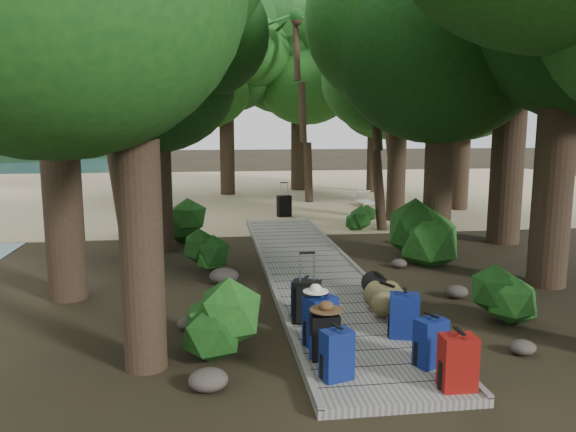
{
  "coord_description": "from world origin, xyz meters",
  "views": [
    {
      "loc": [
        -2.08,
        -10.47,
        3.14
      ],
      "look_at": [
        -0.3,
        2.42,
        1.0
      ],
      "focal_mm": 35.0,
      "sensor_mm": 36.0,
      "label": 1
    }
  ],
  "objects": [
    {
      "name": "shrub_left_a",
      "position": [
        -2.06,
        -3.08,
        0.45
      ],
      "size": [
        1.0,
        1.0,
        0.9
      ],
      "primitive_type": null,
      "color": "#164917",
      "rests_on": "ground"
    },
    {
      "name": "ground",
      "position": [
        0.0,
        0.0,
        0.0
      ],
      "size": [
        120.0,
        120.0,
        0.0
      ],
      "primitive_type": "plane",
      "color": "#2C2416",
      "rests_on": "ground"
    },
    {
      "name": "sun_lounger",
      "position": [
        3.84,
        10.34,
        0.29
      ],
      "size": [
        0.62,
        1.7,
        0.54
      ],
      "primitive_type": null,
      "rotation": [
        0.0,
        0.0,
        0.05
      ],
      "color": "silver",
      "rests_on": "sand_beach"
    },
    {
      "name": "tree_right_e",
      "position": [
        3.9,
        7.09,
        4.3
      ],
      "size": [
        4.77,
        4.77,
        8.59
      ],
      "primitive_type": null,
      "color": "black",
      "rests_on": "ground"
    },
    {
      "name": "kayak",
      "position": [
        -3.79,
        10.46,
        0.18
      ],
      "size": [
        0.91,
        3.3,
        0.33
      ],
      "primitive_type": "ellipsoid",
      "rotation": [
        0.0,
        0.0,
        -0.06
      ],
      "color": "#C73E11",
      "rests_on": "sand_beach"
    },
    {
      "name": "shrub_right_a",
      "position": [
        2.53,
        -2.42,
        0.39
      ],
      "size": [
        0.88,
        0.88,
        0.79
      ],
      "primitive_type": null,
      "color": "#164917",
      "rests_on": "ground"
    },
    {
      "name": "rock_right_c",
      "position": [
        2.0,
        1.13,
        0.1
      ],
      "size": [
        0.36,
        0.32,
        0.2
      ],
      "primitive_type": null,
      "color": "#4C473F",
      "rests_on": "ground"
    },
    {
      "name": "shrub_left_c",
      "position": [
        -2.88,
        4.42,
        0.61
      ],
      "size": [
        1.35,
        1.35,
        1.22
      ],
      "primitive_type": null,
      "color": "#164917",
      "rests_on": "ground"
    },
    {
      "name": "hat_white",
      "position": [
        -0.7,
        -3.23,
        0.94
      ],
      "size": [
        0.35,
        0.35,
        0.12
      ],
      "primitive_type": null,
      "color": "silver",
      "rests_on": "backpack_left_c"
    },
    {
      "name": "tree_back_b",
      "position": [
        2.08,
        16.13,
        4.95
      ],
      "size": [
        5.54,
        5.54,
        9.9
      ],
      "primitive_type": null,
      "color": "black",
      "rests_on": "ground"
    },
    {
      "name": "rock_left_c",
      "position": [
        -1.86,
        0.4,
        0.16
      ],
      "size": [
        0.58,
        0.52,
        0.32
      ],
      "primitive_type": null,
      "color": "#4C473F",
      "rests_on": "ground"
    },
    {
      "name": "suitcase_on_boardwalk",
      "position": [
        -0.67,
        -2.35,
        0.45
      ],
      "size": [
        0.48,
        0.35,
        0.66
      ],
      "primitive_type": null,
      "rotation": [
        0.0,
        0.0,
        -0.3
      ],
      "color": "black",
      "rests_on": "boardwalk"
    },
    {
      "name": "palm_right_c",
      "position": [
        2.12,
        12.07,
        3.6
      ],
      "size": [
        4.52,
        4.52,
        7.2
      ],
      "primitive_type": null,
      "color": "#123E11",
      "rests_on": "ground"
    },
    {
      "name": "shrub_left_b",
      "position": [
        -2.21,
        1.42,
        0.37
      ],
      "size": [
        0.83,
        0.83,
        0.75
      ],
      "primitive_type": null,
      "color": "#164917",
      "rests_on": "ground"
    },
    {
      "name": "shrub_right_c",
      "position": [
        2.32,
        5.51,
        0.33
      ],
      "size": [
        0.74,
        0.74,
        0.67
      ],
      "primitive_type": null,
      "color": "#164917",
      "rests_on": "ground"
    },
    {
      "name": "rock_right_a",
      "position": [
        2.13,
        -3.66,
        0.1
      ],
      "size": [
        0.36,
        0.33,
        0.2
      ],
      "primitive_type": null,
      "color": "#4C473F",
      "rests_on": "ground"
    },
    {
      "name": "tree_back_c",
      "position": [
        5.4,
        14.88,
        3.95
      ],
      "size": [
        4.39,
        4.39,
        7.9
      ],
      "primitive_type": null,
      "color": "black",
      "rests_on": "ground"
    },
    {
      "name": "tree_right_c",
      "position": [
        3.2,
        2.03,
        4.75
      ],
      "size": [
        5.48,
        5.48,
        9.49
      ],
      "primitive_type": null,
      "color": "black",
      "rests_on": "ground"
    },
    {
      "name": "backpack_left_a",
      "position": [
        -0.64,
        -4.28,
        0.46
      ],
      "size": [
        0.42,
        0.35,
        0.67
      ],
      "primitive_type": null,
      "rotation": [
        0.0,
        0.0,
        0.3
      ],
      "color": "navy",
      "rests_on": "boardwalk"
    },
    {
      "name": "tree_left_c",
      "position": [
        -3.31,
        3.65,
        3.9
      ],
      "size": [
        4.48,
        4.48,
        7.8
      ],
      "primitive_type": null,
      "color": "black",
      "rests_on": "ground"
    },
    {
      "name": "tree_right_f",
      "position": [
        7.0,
        9.04,
        4.58
      ],
      "size": [
        5.13,
        5.13,
        9.16
      ],
      "primitive_type": null,
      "color": "black",
      "rests_on": "ground"
    },
    {
      "name": "rock_left_b",
      "position": [
        -2.48,
        -2.05,
        0.09
      ],
      "size": [
        0.34,
        0.3,
        0.19
      ],
      "primitive_type": null,
      "color": "#4C473F",
      "rests_on": "ground"
    },
    {
      "name": "tree_back_d",
      "position": [
        -5.44,
        14.87,
        3.58
      ],
      "size": [
        4.29,
        4.29,
        7.15
      ],
      "primitive_type": null,
      "color": "black",
      "rests_on": "ground"
    },
    {
      "name": "palm_right_a",
      "position": [
        3.08,
        5.71,
        3.54
      ],
      "size": [
        4.15,
        4.15,
        7.08
      ],
      "primitive_type": null,
      "color": "#123E11",
      "rests_on": "ground"
    },
    {
      "name": "duffel_right_khaki",
      "position": [
        0.72,
        -1.99,
        0.34
      ],
      "size": [
        0.67,
        0.77,
        0.43
      ],
      "primitive_type": null,
      "rotation": [
        0.0,
        0.0,
        0.45
      ],
      "color": "brown",
      "rests_on": "boardwalk"
    },
    {
      "name": "boardwalk",
      "position": [
        0.0,
        1.0,
        0.06
      ],
      "size": [
        2.0,
        12.0,
        0.12
      ],
      "primitive_type": "cube",
      "color": "gray",
      "rests_on": "ground"
    },
    {
      "name": "tree_right_d",
      "position": [
        5.65,
        3.36,
        6.02
      ],
      "size": [
        6.57,
        6.57,
        12.04
      ],
      "primitive_type": null,
      "color": "black",
      "rests_on": "ground"
    },
    {
      "name": "palm_left_a",
      "position": [
        -4.83,
        5.81,
        3.69
      ],
      "size": [
        4.64,
        4.64,
        7.38
      ],
      "primitive_type": null,
      "color": "#123E11",
      "rests_on": "ground"
    },
    {
      "name": "duffel_right_black",
      "position": [
        0.76,
        -1.36,
        0.33
      ],
      "size": [
        0.42,
        0.67,
        0.42
      ],
      "primitive_type": null,
      "rotation": [
        0.0,
        0.0,
        -0.0
      ],
      "color": "black",
      "rests_on": "boardwalk"
    },
    {
      "name": "tree_back_a",
      "position": [
        -1.34,
        14.79,
        4.65
      ],
      "size": [
        5.37,
        5.37,
        9.29
      ],
      "primitive_type": null,
      "color": "black",
      "rests_on": "ground"
    },
    {
      "name": "rock_left_d",
      "position": [
        -2.2,
        3.3,
        0.08
      ],
      "size": [
        0.28,
        0.25,
        0.15
      ],
      "primitive_type": null,
      "color": "#4C473F",
      "rests_on": "ground"
    },
    {
      "name": "sand_beach",
      "position": [
        0.0,
        16.0,
        0.01
      ],
      "size": [
        40.0,
        22.0,
        0.02
      ],
      "primitive_type": "cube",
      "color": "tan",
      "rests_on": "ground"
    },
    {
      "name": "backpack_right_d",
      "position": [
        0.73,
        -2.69,
        0.37
      ],
      "size": [
        0.39,
        0.33,
        0.51
      ],
      "primitive_type": null,
      "rotation": [
        0.0,
        0.0,
        -0.29
      ],
      "color": "#343C17",
      "rests_on": "boardwalk"
    },
    {
      "name": "backpack_left_b",
      "position": [
        -0.66,
        -3.69,
        0.45
      ],
      "size": [
        0.37,
        0.26,
        0.67
      ],
      "primitive_type": null,
      "rotation": [
        0.0,
        0.0,
        -0.02
      ],
      "color": "black",
      "rests_on": "boardwalk"
    },
    {
      "name": "backpack_right_b",
      "position": [
        0.62,
        -4.07,
        0.46
      ],
      "size": [
        0.45,
        0.38,
        0.68
      ],
      "primitive_type": null,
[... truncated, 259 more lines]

